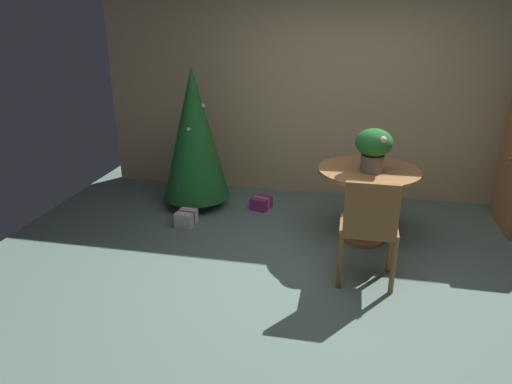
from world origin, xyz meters
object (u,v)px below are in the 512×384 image
(round_dining_table, at_px, (367,188))
(gift_box_cream, at_px, (186,218))
(flower_vase, at_px, (374,147))
(wooden_chair_near, at_px, (369,225))
(gift_box_purple, at_px, (261,203))
(holiday_tree, at_px, (194,134))

(round_dining_table, xyz_separation_m, gift_box_cream, (-1.91, -0.04, -0.48))
(flower_vase, relative_size, gift_box_cream, 1.74)
(flower_vase, height_order, gift_box_cream, flower_vase)
(round_dining_table, height_order, wooden_chair_near, wooden_chair_near)
(round_dining_table, distance_m, gift_box_purple, 1.41)
(wooden_chair_near, height_order, gift_box_cream, wooden_chair_near)
(holiday_tree, xyz_separation_m, gift_box_purple, (0.78, 0.05, -0.82))
(round_dining_table, relative_size, gift_box_purple, 3.72)
(round_dining_table, relative_size, flower_vase, 2.38)
(round_dining_table, bearing_deg, wooden_chair_near, -90.00)
(flower_vase, xyz_separation_m, gift_box_purple, (-1.21, 0.66, -0.94))
(round_dining_table, xyz_separation_m, holiday_tree, (-1.97, 0.53, 0.33))
(gift_box_purple, height_order, gift_box_cream, gift_box_cream)
(wooden_chair_near, bearing_deg, gift_box_cream, 156.54)
(holiday_tree, height_order, gift_box_purple, holiday_tree)
(round_dining_table, relative_size, gift_box_cream, 4.13)
(gift_box_purple, bearing_deg, holiday_tree, -176.28)
(wooden_chair_near, relative_size, gift_box_purple, 3.59)
(flower_vase, relative_size, gift_box_purple, 1.57)
(wooden_chair_near, xyz_separation_m, gift_box_cream, (-1.91, 0.83, -0.48))
(gift_box_purple, bearing_deg, wooden_chair_near, -50.64)
(flower_vase, distance_m, gift_box_purple, 1.66)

